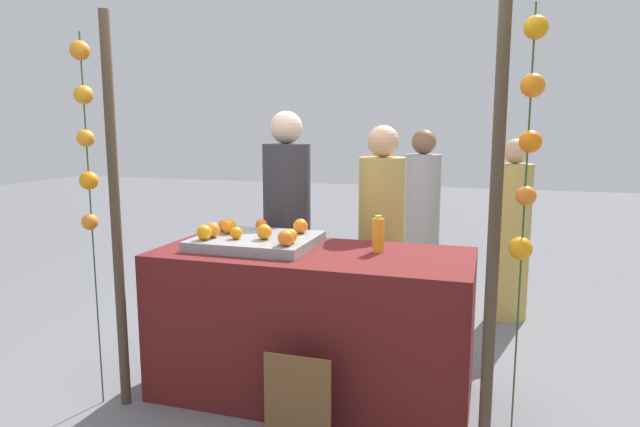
% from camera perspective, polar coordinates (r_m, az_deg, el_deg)
% --- Properties ---
extents(ground_plane, '(24.00, 24.00, 0.00)m').
position_cam_1_polar(ground_plane, '(3.50, -0.77, -18.05)').
color(ground_plane, slate).
extents(stall_counter, '(1.83, 0.81, 0.87)m').
position_cam_1_polar(stall_counter, '(3.32, -0.79, -11.32)').
color(stall_counter, '#5B1919').
rests_on(stall_counter, ground_plane).
extents(orange_tray, '(0.70, 0.59, 0.06)m').
position_cam_1_polar(orange_tray, '(3.35, -6.59, -2.87)').
color(orange_tray, gray).
rests_on(orange_tray, stall_counter).
extents(orange_0, '(0.07, 0.07, 0.07)m').
position_cam_1_polar(orange_0, '(3.52, -9.96, -1.25)').
color(orange_0, orange).
rests_on(orange_0, orange_tray).
extents(orange_1, '(0.07, 0.07, 0.07)m').
position_cam_1_polar(orange_1, '(3.55, -6.12, -1.11)').
color(orange_1, orange).
rests_on(orange_1, orange_tray).
extents(orange_2, '(0.09, 0.09, 0.09)m').
position_cam_1_polar(orange_2, '(3.06, -3.59, -2.54)').
color(orange_2, orange).
rests_on(orange_2, orange_tray).
extents(orange_3, '(0.09, 0.09, 0.09)m').
position_cam_1_polar(orange_3, '(3.45, -9.44, -1.32)').
color(orange_3, orange).
rests_on(orange_3, orange_tray).
extents(orange_4, '(0.09, 0.09, 0.09)m').
position_cam_1_polar(orange_4, '(3.24, -5.81, -1.90)').
color(orange_4, orange).
rests_on(orange_4, orange_tray).
extents(orange_5, '(0.09, 0.09, 0.09)m').
position_cam_1_polar(orange_5, '(3.35, -11.09, -1.68)').
color(orange_5, orange).
rests_on(orange_5, orange_tray).
extents(orange_6, '(0.09, 0.09, 0.09)m').
position_cam_1_polar(orange_6, '(3.28, -11.92, -1.94)').
color(orange_6, orange).
rests_on(orange_6, orange_tray).
extents(orange_7, '(0.08, 0.08, 0.08)m').
position_cam_1_polar(orange_7, '(3.13, -3.17, -2.34)').
color(orange_7, orange).
rests_on(orange_7, orange_tray).
extents(orange_8, '(0.07, 0.07, 0.07)m').
position_cam_1_polar(orange_8, '(3.28, -8.69, -2.01)').
color(orange_8, orange).
rests_on(orange_8, orange_tray).
extents(orange_9, '(0.09, 0.09, 0.09)m').
position_cam_1_polar(orange_9, '(3.41, -2.04, -1.31)').
color(orange_9, orange).
rests_on(orange_9, orange_tray).
extents(juice_bottle, '(0.07, 0.07, 0.21)m').
position_cam_1_polar(juice_bottle, '(3.18, 6.06, -2.22)').
color(juice_bottle, orange).
rests_on(juice_bottle, stall_counter).
extents(chalkboard_sign, '(0.35, 0.03, 0.50)m').
position_cam_1_polar(chalkboard_sign, '(2.88, -2.32, -19.05)').
color(chalkboard_sign, brown).
rests_on(chalkboard_sign, ground_plane).
extents(vendor_left, '(0.34, 0.34, 1.70)m').
position_cam_1_polar(vendor_left, '(4.00, -3.42, -2.54)').
color(vendor_left, '#333338').
rests_on(vendor_left, ground_plane).
extents(vendor_right, '(0.32, 0.32, 1.60)m').
position_cam_1_polar(vendor_right, '(3.86, 6.37, -3.72)').
color(vendor_right, tan).
rests_on(vendor_right, ground_plane).
extents(crowd_person_0, '(0.30, 0.30, 1.50)m').
position_cam_1_polar(crowd_person_0, '(4.80, 19.21, -2.25)').
color(crowd_person_0, tan).
rests_on(crowd_person_0, ground_plane).
extents(crowd_person_1, '(0.31, 0.31, 1.57)m').
position_cam_1_polar(crowd_person_1, '(4.94, 10.48, -1.21)').
color(crowd_person_1, '#99999E').
rests_on(crowd_person_1, ground_plane).
extents(canopy_post_left, '(0.06, 0.06, 2.20)m').
position_cam_1_polar(canopy_post_left, '(3.23, -20.43, -0.33)').
color(canopy_post_left, '#473828').
rests_on(canopy_post_left, ground_plane).
extents(canopy_post_right, '(0.06, 0.06, 2.20)m').
position_cam_1_polar(canopy_post_right, '(2.56, 17.58, -2.48)').
color(canopy_post_right, '#473828').
rests_on(canopy_post_right, ground_plane).
extents(garland_strand_left, '(0.11, 0.11, 2.09)m').
position_cam_1_polar(garland_strand_left, '(3.25, -23.15, 7.58)').
color(garland_strand_left, '#2D4C23').
rests_on(garland_strand_left, ground_plane).
extents(garland_strand_right, '(0.11, 0.11, 2.09)m').
position_cam_1_polar(garland_strand_right, '(2.47, 20.84, 6.82)').
color(garland_strand_right, '#2D4C23').
rests_on(garland_strand_right, ground_plane).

